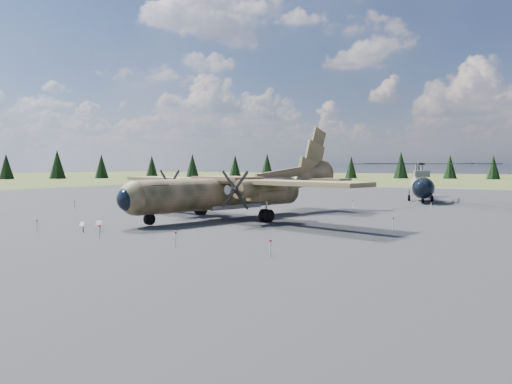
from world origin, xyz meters
The scene contains 8 objects.
ground centered at (0.00, 0.00, 0.00)m, with size 500.00×500.00×0.00m, color brown.
apron centered at (0.00, 10.00, 0.00)m, with size 120.00×120.00×0.04m, color #525357.
transport_plane centered at (2.50, 1.31, 2.57)m, with size 26.94×24.10×8.95m.
helicopter_near centered at (12.37, 28.57, 3.43)m, with size 23.44×24.30×4.84m.
info_placard_left centered at (-1.31, -11.96, 0.47)m, with size 0.46×0.20×0.71m.
info_placard_right centered at (-0.74, -11.02, 0.50)m, with size 0.51×0.30×0.75m.
barrier_fence centered at (-0.46, -0.08, 0.51)m, with size 33.12×29.62×0.85m.
treeline centered at (0.69, -3.32, 4.72)m, with size 288.41×292.90×10.99m.
Camera 1 is at (25.69, -35.02, 4.52)m, focal length 35.00 mm.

